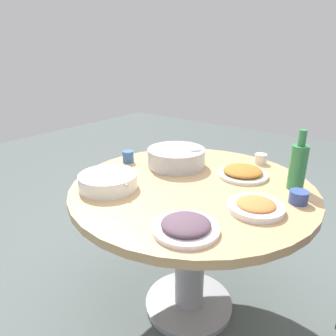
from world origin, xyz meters
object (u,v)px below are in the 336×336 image
rice_bowl (176,157)px  dish_eggplant (186,226)px  dish_stirfry (243,172)px  dish_tofu_braise (256,206)px  tea_cup_near (128,157)px  soup_bowl (108,181)px  tea_cup_far (261,159)px  tea_cup_side (299,197)px  round_dining_table (191,215)px  green_bottle (298,166)px

rice_bowl → dish_eggplant: 0.65m
dish_stirfry → dish_eggplant: size_ratio=1.05×
dish_tofu_braise → tea_cup_near: bearing=-97.4°
soup_bowl → dish_tofu_braise: soup_bowl is taller
tea_cup_far → rice_bowl: bearing=-48.1°
soup_bowl → tea_cup_side: bearing=116.7°
round_dining_table → green_bottle: bearing=121.9°
green_bottle → tea_cup_far: (-0.23, -0.25, -0.08)m
soup_bowl → tea_cup_side: 0.82m
tea_cup_far → tea_cup_side: (0.37, 0.31, -0.00)m
round_dining_table → soup_bowl: 0.43m
round_dining_table → dish_tofu_braise: size_ratio=5.12×
tea_cup_near → tea_cup_far: size_ratio=0.97×
round_dining_table → tea_cup_side: bearing=103.3°
rice_bowl → green_bottle: (-0.09, 0.60, 0.06)m
soup_bowl → tea_cup_side: (-0.37, 0.73, -0.01)m
round_dining_table → tea_cup_side: 0.50m
soup_bowl → dish_eggplant: soup_bowl is taller
dish_eggplant → tea_cup_near: (-0.39, -0.66, 0.01)m
dish_tofu_braise → tea_cup_side: size_ratio=2.89×
tea_cup_near → round_dining_table: bearing=84.6°
rice_bowl → soup_bowl: 0.43m
dish_stirfry → tea_cup_far: tea_cup_far is taller
soup_bowl → tea_cup_near: (-0.31, -0.17, 0.00)m
tea_cup_near → tea_cup_side: size_ratio=0.83×
round_dining_table → soup_bowl: size_ratio=3.89×
dish_stirfry → tea_cup_far: bearing=-179.9°
green_bottle → tea_cup_near: size_ratio=4.28×
rice_bowl → tea_cup_far: size_ratio=4.70×
tea_cup_far → tea_cup_side: bearing=40.0°
round_dining_table → dish_tofu_braise: 0.39m
rice_bowl → dish_tofu_braise: rice_bowl is taller
tea_cup_side → dish_stirfry: bearing=-113.3°
green_bottle → soup_bowl: bearing=-53.1°
soup_bowl → tea_cup_side: soup_bowl is taller
rice_bowl → dish_tofu_braise: size_ratio=1.40×
green_bottle → tea_cup_far: size_ratio=4.14×
tea_cup_near → tea_cup_side: tea_cup_near is taller
soup_bowl → green_bottle: 0.85m
soup_bowl → tea_cup_near: soup_bowl is taller
dish_eggplant → green_bottle: 0.63m
round_dining_table → dish_eggplant: dish_eggplant is taller
rice_bowl → dish_tofu_braise: bearing=68.1°
dish_stirfry → tea_cup_side: bearing=66.7°
dish_stirfry → tea_cup_near: bearing=-71.9°
dish_stirfry → tea_cup_side: 0.33m
round_dining_table → dish_stirfry: 0.33m
soup_bowl → dish_stirfry: 0.66m
rice_bowl → soup_bowl: size_ratio=1.07×
dish_stirfry → tea_cup_near: (0.20, -0.60, 0.01)m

